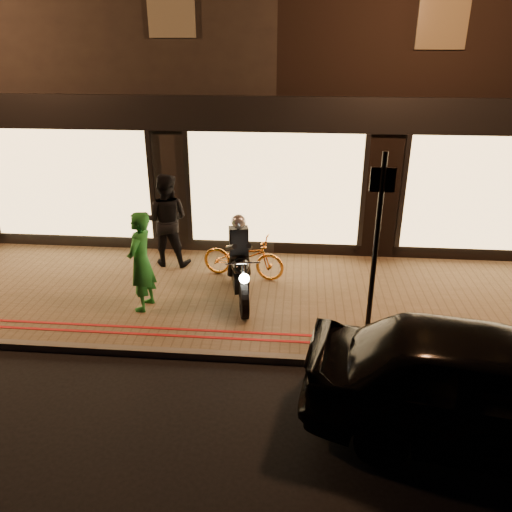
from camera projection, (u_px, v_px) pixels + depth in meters
The scene contains 11 objects.
ground at pixel (259, 363), 7.58m from camera, with size 90.00×90.00×0.00m, color black.
sidewalk at pixel (268, 297), 9.38m from camera, with size 50.00×4.00×0.12m, color brown.
kerb_stone at pixel (259, 358), 7.60m from camera, with size 50.00×0.14×0.12m, color #59544C.
red_kerb_lines at pixel (262, 337), 8.03m from camera, with size 50.00×0.26×0.01m.
building_row at pixel (286, 50), 14.10m from camera, with size 48.00×10.11×8.50m.
motorcycle at pixel (240, 268), 9.00m from camera, with size 0.70×1.92×1.59m.
sign_post at pixel (376, 241), 7.33m from camera, with size 0.35×0.08×3.00m.
bicycle_gold at pixel (243, 257), 9.91m from camera, with size 0.58×1.66×0.87m, color orange.
person_green at pixel (141, 262), 8.56m from camera, with size 0.65×0.43×1.79m, color #20792A.
person_dark at pixel (166, 220), 10.30m from camera, with size 0.95×0.74×1.95m, color black.
parked_car at pixel (489, 387), 5.90m from camera, with size 1.76×4.39×1.49m, color black.
Camera 1 is at (0.53, -6.28, 4.52)m, focal length 35.00 mm.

